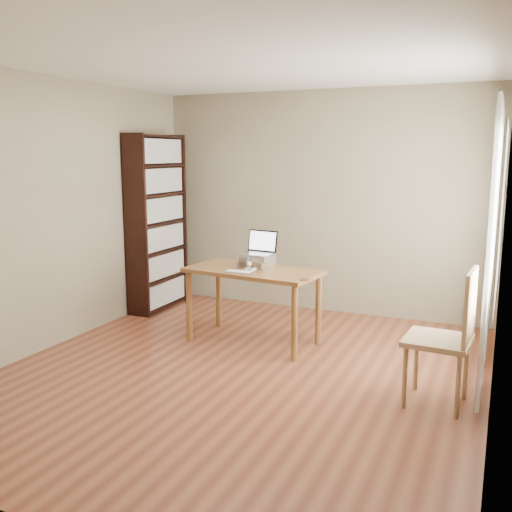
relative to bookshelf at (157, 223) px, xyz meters
The scene contains 10 objects.
room 2.43m from the bookshelf, 39.52° to the right, with size 4.04×4.54×2.64m.
bookshelf is the anchor object (origin of this frame).
curtains 3.83m from the bookshelf, 11.30° to the right, with size 0.03×1.90×2.25m.
desk 1.81m from the bookshelf, 24.89° to the right, with size 1.37×0.80×0.75m.
laptop_stand 1.74m from the bookshelf, 22.48° to the right, with size 0.32×0.25×0.13m.
laptop 1.71m from the bookshelf, 20.71° to the right, with size 0.35×0.30×0.23m.
keyboard 1.85m from the bookshelf, 31.77° to the right, with size 0.27×0.12×0.02m.
coaster 2.45m from the bookshelf, 24.26° to the right, with size 0.09×0.09×0.01m, color #4E361B.
cat 1.75m from the bookshelf, 21.36° to the right, with size 0.25×0.48×0.16m.
chair 3.86m from the bookshelf, 22.94° to the right, with size 0.50×0.50×1.06m.
Camera 1 is at (2.01, -4.22, 1.88)m, focal length 40.00 mm.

